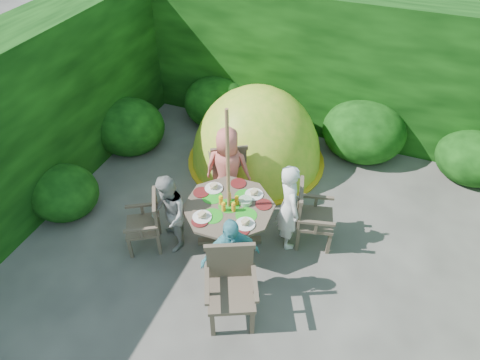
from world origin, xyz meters
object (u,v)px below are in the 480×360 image
at_px(parasol_pole, 228,184).
at_px(child_left, 169,214).
at_px(dome_tent, 256,160).
at_px(garden_chair_front, 231,284).
at_px(garden_chair_left, 148,222).
at_px(child_right, 289,206).
at_px(child_back, 228,169).
at_px(patio_table, 229,212).
at_px(garden_chair_back, 228,167).
at_px(garden_chair_right, 310,215).
at_px(child_front, 230,258).

xyz_separation_m(parasol_pole, child_left, (-0.73, -0.32, -0.50)).
bearing_deg(dome_tent, garden_chair_front, -65.84).
distance_m(parasol_pole, child_left, 0.95).
relative_size(garden_chair_front, dome_tent, 0.36).
bearing_deg(garden_chair_left, child_right, 83.08).
bearing_deg(child_back, child_left, 55.70).
bearing_deg(patio_table, child_right, 23.78).
bearing_deg(child_back, garden_chair_back, -81.12).
bearing_deg(garden_chair_right, child_back, 64.58).
bearing_deg(parasol_pole, garden_chair_right, 24.59).
xyz_separation_m(patio_table, garden_chair_left, (-1.02, -0.44, -0.16)).
relative_size(garden_chair_right, garden_chair_left, 1.09).
xyz_separation_m(parasol_pole, child_front, (0.32, -0.73, -0.47)).
bearing_deg(garden_chair_left, child_back, 118.91).
xyz_separation_m(garden_chair_left, dome_tent, (0.71, 2.35, -0.45)).
bearing_deg(garden_chair_left, child_front, 47.17).
bearing_deg(child_front, garden_chair_front, -107.68).
height_order(child_back, child_front, child_back).
bearing_deg(garden_chair_back, child_right, 119.19).
bearing_deg(child_left, child_back, 120.33).
xyz_separation_m(garden_chair_left, garden_chair_back, (0.58, 1.45, 0.05)).
height_order(garden_chair_back, child_front, child_front).
height_order(garden_chair_left, child_left, child_left).
xyz_separation_m(patio_table, garden_chair_back, (-0.44, 1.01, -0.11)).
distance_m(patio_table, garden_chair_front, 1.10).
bearing_deg(child_back, child_right, 145.70).
height_order(garden_chair_right, garden_chair_back, garden_chair_back).
distance_m(garden_chair_right, child_front, 1.38).
xyz_separation_m(garden_chair_back, child_left, (-0.30, -1.33, 0.10)).
bearing_deg(child_left, dome_tent, 130.65).
bearing_deg(child_front, parasol_pole, 72.69).
height_order(garden_chair_left, child_right, child_right).
relative_size(patio_table, child_front, 1.30).
height_order(child_right, child_left, child_right).
xyz_separation_m(child_right, child_back, (-1.06, 0.41, 0.01)).
distance_m(garden_chair_right, child_right, 0.35).
relative_size(child_right, child_front, 1.08).
distance_m(child_left, dome_tent, 2.35).
bearing_deg(garden_chair_left, parasol_pole, 82.89).
relative_size(child_front, dome_tent, 0.46).
bearing_deg(garden_chair_left, child_left, 81.72).
xyz_separation_m(patio_table, garden_chair_right, (1.00, 0.46, -0.12)).
relative_size(garden_chair_front, child_left, 0.83).
xyz_separation_m(child_right, dome_tent, (-1.04, 1.59, -0.68)).
height_order(parasol_pole, garden_chair_left, parasol_pole).
bearing_deg(child_back, child_front, 100.70).
bearing_deg(garden_chair_back, patio_table, 83.15).
bearing_deg(garden_chair_front, child_front, 88.39).
bearing_deg(patio_table, garden_chair_front, -66.47).
height_order(child_back, dome_tent, child_back).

